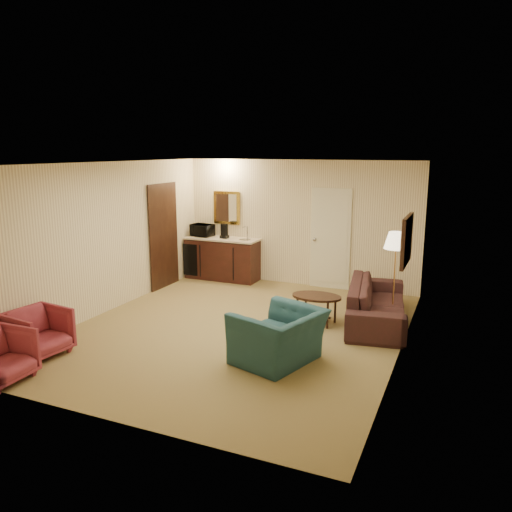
# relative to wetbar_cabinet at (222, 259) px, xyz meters

# --- Properties ---
(ground) EXTENTS (6.00, 6.00, 0.00)m
(ground) POSITION_rel_wetbar_cabinet_xyz_m (1.65, -2.72, -0.46)
(ground) COLOR #977E4C
(ground) RESTS_ON ground
(room_walls) EXTENTS (5.02, 6.01, 2.61)m
(room_walls) POSITION_rel_wetbar_cabinet_xyz_m (1.55, -1.95, 1.26)
(room_walls) COLOR #FAE9BB
(room_walls) RESTS_ON ground
(wetbar_cabinet) EXTENTS (1.64, 0.58, 0.92)m
(wetbar_cabinet) POSITION_rel_wetbar_cabinet_xyz_m (0.00, 0.00, 0.00)
(wetbar_cabinet) COLOR #371511
(wetbar_cabinet) RESTS_ON ground
(sofa) EXTENTS (1.01, 2.35, 0.89)m
(sofa) POSITION_rel_wetbar_cabinet_xyz_m (3.62, -1.49, -0.01)
(sofa) COLOR black
(sofa) RESTS_ON ground
(teal_armchair) EXTENTS (1.01, 1.26, 0.96)m
(teal_armchair) POSITION_rel_wetbar_cabinet_xyz_m (2.69, -3.62, 0.02)
(teal_armchair) COLOR #224755
(teal_armchair) RESTS_ON ground
(rose_chair_near) EXTENTS (0.74, 0.78, 0.73)m
(rose_chair_near) POSITION_rel_wetbar_cabinet_xyz_m (-0.43, -4.72, -0.10)
(rose_chair_near) COLOR #9B3242
(rose_chair_near) RESTS_ON ground
(coffee_table) EXTENTS (0.88, 0.65, 0.47)m
(coffee_table) POSITION_rel_wetbar_cabinet_xyz_m (2.71, -1.92, -0.23)
(coffee_table) COLOR black
(coffee_table) RESTS_ON ground
(floor_lamp) EXTENTS (0.44, 0.44, 1.51)m
(floor_lamp) POSITION_rel_wetbar_cabinet_xyz_m (3.85, -1.32, 0.29)
(floor_lamp) COLOR #BD863F
(floor_lamp) RESTS_ON ground
(waste_bin) EXTENTS (0.27, 0.27, 0.30)m
(waste_bin) POSITION_rel_wetbar_cabinet_xyz_m (0.65, -0.07, -0.31)
(waste_bin) COLOR black
(waste_bin) RESTS_ON ground
(microwave) EXTENTS (0.52, 0.34, 0.33)m
(microwave) POSITION_rel_wetbar_cabinet_xyz_m (-0.50, 0.02, 0.62)
(microwave) COLOR black
(microwave) RESTS_ON wetbar_cabinet
(coffee_maker) EXTENTS (0.19, 0.19, 0.31)m
(coffee_maker) POSITION_rel_wetbar_cabinet_xyz_m (0.06, -0.01, 0.61)
(coffee_maker) COLOR black
(coffee_maker) RESTS_ON wetbar_cabinet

